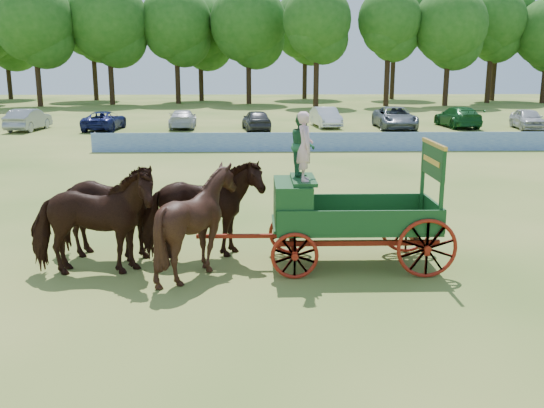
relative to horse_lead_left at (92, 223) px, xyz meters
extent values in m
plane|color=#A69D4B|center=(8.73, 1.90, -1.25)|extent=(160.00, 160.00, 0.00)
imported|color=#33170E|center=(0.00, 0.00, 0.00)|extent=(3.02, 1.50, 2.49)
imported|color=#33170E|center=(0.00, 1.10, 0.00)|extent=(3.18, 1.99, 2.49)
imported|color=#33170E|center=(2.40, 0.00, 0.00)|extent=(2.71, 2.53, 2.50)
imported|color=#33170E|center=(2.40, 1.10, 0.00)|extent=(3.19, 2.05, 2.49)
cube|color=maroon|center=(4.60, 0.55, -0.65)|extent=(0.12, 2.00, 0.12)
cube|color=maroon|center=(7.60, 0.55, -0.65)|extent=(0.12, 2.00, 0.12)
cube|color=maroon|center=(6.10, 0.00, -0.53)|extent=(3.80, 0.10, 0.12)
cube|color=maroon|center=(6.10, 1.10, -0.53)|extent=(3.80, 0.10, 0.12)
cube|color=maroon|center=(3.70, 0.55, -0.50)|extent=(2.80, 0.09, 0.09)
cube|color=#1A4E1D|center=(6.10, 0.55, -0.25)|extent=(3.80, 1.80, 0.10)
cube|color=#1A4E1D|center=(6.10, -0.33, 0.05)|extent=(3.80, 0.06, 0.55)
cube|color=#1A4E1D|center=(6.10, 1.43, 0.05)|extent=(3.80, 0.06, 0.55)
cube|color=#1A4E1D|center=(7.98, 0.55, 0.05)|extent=(0.06, 1.80, 0.55)
cube|color=#1A4E1D|center=(4.60, 0.55, 0.30)|extent=(0.85, 1.70, 1.05)
cube|color=#1A4E1D|center=(4.85, 0.55, 0.87)|extent=(0.55, 1.50, 0.08)
cube|color=#1A4E1D|center=(4.22, 0.55, 0.10)|extent=(0.10, 1.60, 0.65)
cube|color=#1A4E1D|center=(4.40, 0.55, -0.20)|extent=(0.55, 1.60, 0.06)
cube|color=#1A4E1D|center=(7.90, -0.25, 0.70)|extent=(0.08, 0.08, 1.80)
cube|color=#1A4E1D|center=(7.90, 1.35, 0.70)|extent=(0.08, 0.08, 1.80)
cube|color=#1A4E1D|center=(7.90, 0.55, 1.30)|extent=(0.07, 1.75, 0.75)
cube|color=gold|center=(7.90, 0.55, 1.70)|extent=(0.08, 1.80, 0.09)
cube|color=gold|center=(7.86, 0.55, 1.30)|extent=(0.02, 1.30, 0.12)
torus|color=maroon|center=(4.60, -0.40, -0.70)|extent=(1.09, 0.09, 1.09)
torus|color=maroon|center=(4.60, 1.50, -0.70)|extent=(1.09, 0.09, 1.09)
torus|color=maroon|center=(7.60, -0.40, -0.55)|extent=(1.39, 0.09, 1.39)
torus|color=maroon|center=(7.60, 1.50, -0.55)|extent=(1.39, 0.09, 1.39)
imported|color=beige|center=(4.85, 0.20, 1.70)|extent=(0.38, 0.58, 1.58)
imported|color=#246136|center=(4.85, 0.90, 1.66)|extent=(0.56, 0.72, 1.48)
cube|color=#1F4BAC|center=(7.73, 19.90, -0.72)|extent=(26.00, 0.08, 1.05)
imported|color=gray|center=(-12.73, 31.10, -0.46)|extent=(1.99, 4.86, 1.57)
imported|color=navy|center=(-7.29, 31.27, -0.56)|extent=(2.51, 5.03, 1.37)
imported|color=silver|center=(-1.72, 32.34, -0.56)|extent=(2.20, 4.85, 1.38)
imported|color=#333338|center=(3.80, 30.79, -0.50)|extent=(2.34, 4.57, 1.49)
imported|color=silver|center=(9.10, 32.88, -0.50)|extent=(2.16, 4.72, 1.50)
imported|color=slate|center=(14.13, 31.71, -0.44)|extent=(2.83, 5.86, 1.61)
imported|color=#144C1E|center=(19.13, 32.50, -0.46)|extent=(2.53, 5.51, 1.56)
imported|color=#B2B2B7|center=(23.85, 31.01, -0.49)|extent=(2.38, 4.64, 1.51)
cylinder|color=#382314|center=(-20.47, 56.14, 1.28)|extent=(0.60, 0.60, 5.06)
sphere|color=#1C5015|center=(-20.47, 56.14, 8.07)|extent=(8.66, 8.66, 8.66)
cylinder|color=#382314|center=(-13.05, 59.02, 1.35)|extent=(0.60, 0.60, 5.20)
sphere|color=#1C5015|center=(-13.05, 59.02, 8.33)|extent=(9.05, 9.05, 9.05)
cylinder|color=#382314|center=(-5.54, 60.69, 1.30)|extent=(0.60, 0.60, 5.10)
sphere|color=#1C5015|center=(-5.54, 60.69, 8.14)|extent=(8.44, 8.44, 8.44)
cylinder|color=#382314|center=(2.96, 59.97, 1.28)|extent=(0.60, 0.60, 5.06)
sphere|color=#1C5015|center=(2.96, 59.97, 8.07)|extent=(8.93, 8.93, 8.93)
cylinder|color=#382314|center=(10.50, 54.99, 1.29)|extent=(0.60, 0.60, 5.08)
sphere|color=#1C5015|center=(10.50, 54.99, 8.11)|extent=(7.47, 7.47, 7.47)
cylinder|color=#382314|center=(18.57, 55.83, 1.32)|extent=(0.60, 0.60, 5.13)
sphere|color=#1C5015|center=(18.57, 55.83, 8.21)|extent=(6.96, 6.96, 6.96)
cylinder|color=#382314|center=(25.42, 56.09, 1.16)|extent=(0.60, 0.60, 4.82)
sphere|color=#1C5015|center=(25.42, 56.09, 7.63)|extent=(8.26, 8.26, 8.26)
cylinder|color=#382314|center=(32.05, 60.78, 1.39)|extent=(0.60, 0.60, 5.26)
sphere|color=#1C5015|center=(32.05, 60.78, 8.45)|extent=(7.72, 7.72, 7.72)
cylinder|color=#382314|center=(38.66, 60.29, 1.01)|extent=(0.60, 0.60, 4.52)
cylinder|color=#382314|center=(-29.27, 70.28, 1.22)|extent=(0.60, 0.60, 4.92)
sphere|color=#1C5015|center=(-29.27, 70.28, 7.82)|extent=(9.36, 9.36, 9.36)
cylinder|color=#382314|center=(-17.18, 67.82, 1.45)|extent=(0.60, 0.60, 5.39)
sphere|color=#1C5015|center=(-17.18, 67.82, 8.68)|extent=(8.19, 8.19, 8.19)
cylinder|color=#382314|center=(-3.21, 65.89, 1.15)|extent=(0.60, 0.60, 4.80)
sphere|color=#1C5015|center=(-3.21, 65.89, 7.59)|extent=(8.65, 8.65, 8.65)
cylinder|color=#382314|center=(10.42, 69.99, 1.40)|extent=(0.60, 0.60, 5.29)
sphere|color=#1C5015|center=(10.42, 69.99, 8.50)|extent=(8.79, 8.79, 8.79)
cylinder|color=#382314|center=(22.15, 69.01, 1.76)|extent=(0.60, 0.60, 6.01)
sphere|color=#1C5015|center=(22.15, 69.01, 9.82)|extent=(8.00, 8.00, 8.00)
cylinder|color=#382314|center=(34.50, 65.51, 1.73)|extent=(0.60, 0.60, 5.94)
sphere|color=#1C5015|center=(34.50, 65.51, 9.70)|extent=(8.73, 8.73, 8.73)
camera|label=1|loc=(3.73, -13.41, 3.55)|focal=40.00mm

